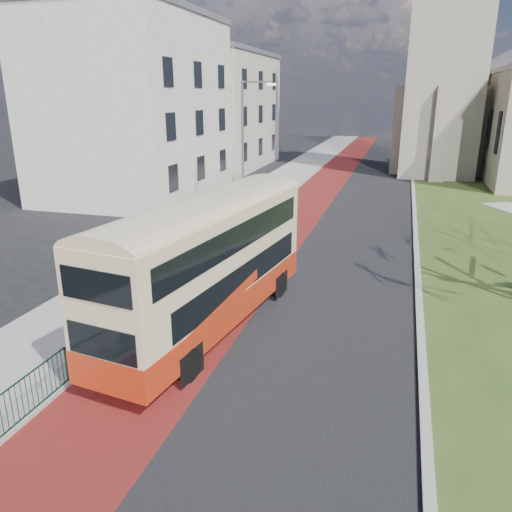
% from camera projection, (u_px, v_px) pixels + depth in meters
% --- Properties ---
extents(ground, '(160.00, 160.00, 0.00)m').
position_uv_depth(ground, '(203.00, 360.00, 14.49)').
color(ground, black).
rests_on(ground, ground).
extents(road_carriageway, '(9.00, 120.00, 0.01)m').
position_uv_depth(road_carriageway, '(341.00, 213.00, 32.34)').
color(road_carriageway, black).
rests_on(road_carriageway, ground).
extents(bus_lane, '(3.40, 120.00, 0.01)m').
position_uv_depth(bus_lane, '(300.00, 210.00, 33.06)').
color(bus_lane, '#591414').
rests_on(bus_lane, ground).
extents(pavement_west, '(4.00, 120.00, 0.12)m').
position_uv_depth(pavement_west, '(245.00, 206.00, 34.05)').
color(pavement_west, gray).
rests_on(pavement_west, ground).
extents(kerb_west, '(0.25, 120.00, 0.13)m').
position_uv_depth(kerb_west, '(273.00, 208.00, 33.52)').
color(kerb_west, '#999993').
rests_on(kerb_west, ground).
extents(kerb_east, '(0.25, 80.00, 0.13)m').
position_uv_depth(kerb_east, '(414.00, 210.00, 32.93)').
color(kerb_east, '#999993').
rests_on(kerb_east, ground).
extents(pedestrian_railing, '(0.07, 24.00, 1.12)m').
position_uv_depth(pedestrian_railing, '(170.00, 284.00, 18.75)').
color(pedestrian_railing, '#0B331E').
rests_on(pedestrian_railing, ground).
extents(gothic_church, '(16.38, 18.00, 40.00)m').
position_uv_depth(gothic_church, '(508.00, 21.00, 41.76)').
color(gothic_church, gray).
rests_on(gothic_church, ground).
extents(street_block_near, '(10.30, 14.30, 13.00)m').
position_uv_depth(street_block_near, '(135.00, 106.00, 36.26)').
color(street_block_near, beige).
rests_on(street_block_near, ground).
extents(street_block_far, '(10.30, 16.30, 11.50)m').
position_uv_depth(street_block_far, '(213.00, 110.00, 51.10)').
color(street_block_far, beige).
rests_on(street_block_far, ground).
extents(streetlamp, '(2.13, 0.18, 8.00)m').
position_uv_depth(streetlamp, '(245.00, 141.00, 30.64)').
color(streetlamp, gray).
rests_on(streetlamp, pavement_west).
extents(bus, '(3.76, 10.28, 4.20)m').
position_uv_depth(bus, '(209.00, 259.00, 15.76)').
color(bus, '#AB290F').
rests_on(bus, ground).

